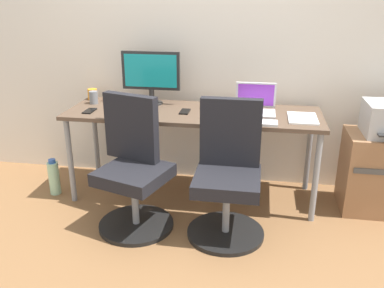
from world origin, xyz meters
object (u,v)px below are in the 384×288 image
at_px(side_cabinet, 382,173).
at_px(open_laptop, 255,106).
at_px(water_bottle_on_floor, 54,177).
at_px(desktop_monitor, 151,74).
at_px(coffee_mug, 93,94).
at_px(office_chair_right, 228,176).
at_px(office_chair_left, 133,170).

xyz_separation_m(side_cabinet, open_laptop, (-0.99, 0.04, 0.47)).
bearing_deg(water_bottle_on_floor, open_laptop, 7.81).
bearing_deg(side_cabinet, desktop_monitor, 174.91).
bearing_deg(desktop_monitor, side_cabinet, -5.09).
distance_m(water_bottle_on_floor, desktop_monitor, 1.19).
height_order(desktop_monitor, coffee_mug, desktop_monitor).
relative_size(water_bottle_on_floor, coffee_mug, 3.37).
bearing_deg(office_chair_right, water_bottle_on_floor, 167.54).
bearing_deg(coffee_mug, office_chair_left, -51.82).
distance_m(office_chair_right, coffee_mug, 1.48).
height_order(water_bottle_on_floor, open_laptop, open_laptop).
height_order(office_chair_left, coffee_mug, office_chair_left).
distance_m(office_chair_left, water_bottle_on_floor, 0.91).
height_order(office_chair_left, side_cabinet, office_chair_left).
relative_size(office_chair_right, desktop_monitor, 1.96).
bearing_deg(desktop_monitor, office_chair_right, -43.76).
relative_size(office_chair_right, side_cabinet, 1.53).
xyz_separation_m(office_chair_right, desktop_monitor, (-0.70, 0.67, 0.55)).
bearing_deg(open_laptop, office_chair_right, -105.51).
bearing_deg(desktop_monitor, open_laptop, -8.17).
bearing_deg(office_chair_left, office_chair_right, 0.27).
relative_size(water_bottle_on_floor, desktop_monitor, 0.65).
bearing_deg(coffee_mug, water_bottle_on_floor, -120.01).
height_order(office_chair_right, side_cabinet, office_chair_right).
height_order(side_cabinet, desktop_monitor, desktop_monitor).
relative_size(desktop_monitor, coffee_mug, 5.22).
bearing_deg(open_laptop, coffee_mug, 172.75).
height_order(side_cabinet, open_laptop, open_laptop).
height_order(desktop_monitor, open_laptop, desktop_monitor).
xyz_separation_m(office_chair_left, open_laptop, (0.82, 0.55, 0.36)).
relative_size(office_chair_right, coffee_mug, 10.22).
bearing_deg(water_bottle_on_floor, coffee_mug, 59.99).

